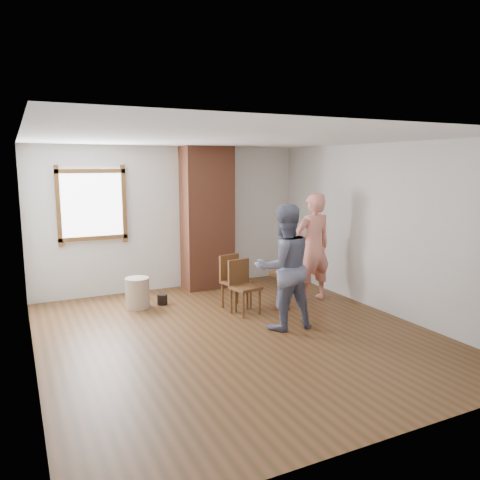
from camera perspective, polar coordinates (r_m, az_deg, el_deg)
name	(u,v)px	position (r m, az deg, el deg)	size (l,w,h in m)	color
ground	(237,335)	(6.45, -0.41, -11.46)	(5.50, 5.50, 0.00)	brown
room_shell	(214,198)	(6.58, -3.16, 5.12)	(5.04, 5.52, 2.62)	silver
brick_chimney	(207,218)	(8.62, -4.02, 2.69)	(0.90, 0.50, 2.60)	#965035
stoneware_crock	(137,293)	(7.70, -12.40, -6.31)	(0.38, 0.38, 0.49)	tan
dark_pot	(162,299)	(7.84, -9.46, -7.15)	(0.17, 0.17, 0.17)	black
dining_chair_left	(234,278)	(7.51, -0.78, -4.68)	(0.49, 0.49, 0.85)	brown
dining_chair_right	(243,284)	(7.22, 0.33, -5.34)	(0.45, 0.45, 0.83)	brown
side_table	(282,284)	(7.46, 5.09, -5.38)	(0.40, 0.40, 0.60)	brown
cake_plate	(282,272)	(7.41, 5.11, -3.87)	(0.18, 0.18, 0.01)	white
cake_slice	(282,270)	(7.41, 5.18, -3.61)	(0.08, 0.07, 0.06)	silver
man	(284,267)	(6.50, 5.36, -3.33)	(0.85, 0.66, 1.74)	#15183A
person_pink	(313,247)	(7.91, 8.87, -0.86)	(0.66, 0.43, 1.82)	#E88774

